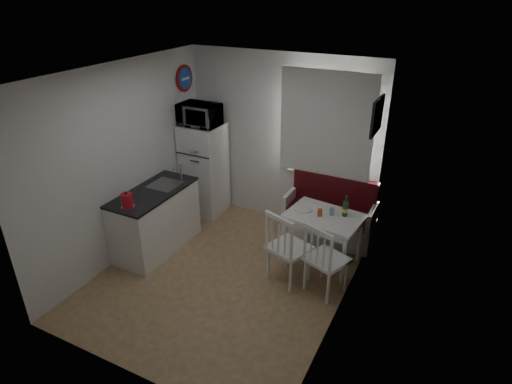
# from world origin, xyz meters

# --- Properties ---
(floor) EXTENTS (3.00, 3.50, 0.02)m
(floor) POSITION_xyz_m (0.00, 0.00, 0.00)
(floor) COLOR #8D6F4B
(floor) RESTS_ON ground
(ceiling) EXTENTS (3.00, 3.50, 0.02)m
(ceiling) POSITION_xyz_m (0.00, 0.00, 2.60)
(ceiling) COLOR white
(ceiling) RESTS_ON wall_back
(wall_back) EXTENTS (3.00, 0.02, 2.60)m
(wall_back) POSITION_xyz_m (0.00, 1.75, 1.30)
(wall_back) COLOR white
(wall_back) RESTS_ON floor
(wall_front) EXTENTS (3.00, 0.02, 2.60)m
(wall_front) POSITION_xyz_m (0.00, -1.75, 1.30)
(wall_front) COLOR white
(wall_front) RESTS_ON floor
(wall_left) EXTENTS (0.02, 3.50, 2.60)m
(wall_left) POSITION_xyz_m (-1.50, 0.00, 1.30)
(wall_left) COLOR white
(wall_left) RESTS_ON floor
(wall_right) EXTENTS (0.02, 3.50, 2.60)m
(wall_right) POSITION_xyz_m (1.50, 0.00, 1.30)
(wall_right) COLOR white
(wall_right) RESTS_ON floor
(window) EXTENTS (1.22, 0.06, 1.47)m
(window) POSITION_xyz_m (0.70, 1.72, 1.62)
(window) COLOR white
(window) RESTS_ON wall_back
(curtain) EXTENTS (1.35, 0.02, 1.50)m
(curtain) POSITION_xyz_m (0.70, 1.65, 1.68)
(curtain) COLOR white
(curtain) RESTS_ON wall_back
(kitchen_counter) EXTENTS (0.62, 1.32, 1.16)m
(kitchen_counter) POSITION_xyz_m (-1.20, 0.16, 0.46)
(kitchen_counter) COLOR white
(kitchen_counter) RESTS_ON floor
(wall_sign) EXTENTS (0.03, 0.40, 0.40)m
(wall_sign) POSITION_xyz_m (-1.47, 1.45, 2.15)
(wall_sign) COLOR #194199
(wall_sign) RESTS_ON wall_left
(picture_frame) EXTENTS (0.04, 0.52, 0.42)m
(picture_frame) POSITION_xyz_m (1.48, 1.10, 2.05)
(picture_frame) COLOR black
(picture_frame) RESTS_ON wall_right
(bench) EXTENTS (1.31, 0.50, 0.94)m
(bench) POSITION_xyz_m (0.90, 1.51, 0.31)
(bench) COLOR white
(bench) RESTS_ON floor
(dining_table) EXTENTS (1.04, 0.79, 0.72)m
(dining_table) POSITION_xyz_m (1.01, 0.87, 0.64)
(dining_table) COLOR white
(dining_table) RESTS_ON floor
(chair_left) EXTENTS (0.59, 0.58, 0.54)m
(chair_left) POSITION_xyz_m (0.76, 0.20, 0.62)
(chair_left) COLOR white
(chair_left) RESTS_ON floor
(chair_right) EXTENTS (0.57, 0.57, 0.51)m
(chair_right) POSITION_xyz_m (1.25, 0.20, 0.59)
(chair_right) COLOR white
(chair_right) RESTS_ON floor
(fridge) EXTENTS (0.60, 0.60, 1.49)m
(fridge) POSITION_xyz_m (-1.18, 1.40, 0.75)
(fridge) COLOR white
(fridge) RESTS_ON floor
(microwave) EXTENTS (0.60, 0.41, 0.33)m
(microwave) POSITION_xyz_m (-1.18, 1.35, 1.66)
(microwave) COLOR white
(microwave) RESTS_ON fridge
(kettle) EXTENTS (0.17, 0.17, 0.22)m
(kettle) POSITION_xyz_m (-1.15, -0.38, 1.01)
(kettle) COLOR red
(kettle) RESTS_ON kitchen_counter
(wine_bottle) EXTENTS (0.07, 0.07, 0.29)m
(wine_bottle) POSITION_xyz_m (1.25, 0.97, 0.86)
(wine_bottle) COLOR #16461E
(wine_bottle) RESTS_ON dining_table
(drinking_glass_orange) EXTENTS (0.06, 0.06, 0.10)m
(drinking_glass_orange) POSITION_xyz_m (0.96, 0.82, 0.77)
(drinking_glass_orange) COLOR #C94921
(drinking_glass_orange) RESTS_ON dining_table
(drinking_glass_blue) EXTENTS (0.06, 0.06, 0.10)m
(drinking_glass_blue) POSITION_xyz_m (1.09, 0.92, 0.77)
(drinking_glass_blue) COLOR #7398C3
(drinking_glass_blue) RESTS_ON dining_table
(plate) EXTENTS (0.24, 0.24, 0.02)m
(plate) POSITION_xyz_m (0.71, 0.89, 0.73)
(plate) COLOR white
(plate) RESTS_ON dining_table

